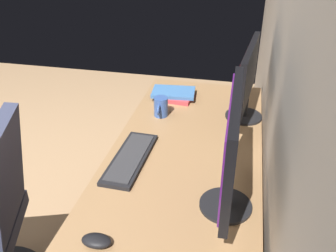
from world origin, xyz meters
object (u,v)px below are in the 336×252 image
(mouse_main, at_px, (96,241))
(keyboard_main, at_px, (130,158))
(monitor_primary, at_px, (248,77))
(book_stack_near, at_px, (174,94))
(monitor_secondary, at_px, (231,148))
(coffee_mug, at_px, (161,107))

(mouse_main, bearing_deg, keyboard_main, -175.78)
(keyboard_main, bearing_deg, mouse_main, 4.22)
(monitor_primary, bearing_deg, keyboard_main, -42.80)
(keyboard_main, height_order, mouse_main, mouse_main)
(monitor_primary, xyz_separation_m, book_stack_near, (-0.16, -0.42, -0.21))
(monitor_secondary, bearing_deg, keyboard_main, -115.91)
(monitor_secondary, relative_size, coffee_mug, 4.60)
(book_stack_near, xyz_separation_m, coffee_mug, (0.24, -0.03, 0.03))
(book_stack_near, bearing_deg, keyboard_main, -5.51)
(monitor_secondary, height_order, keyboard_main, monitor_secondary)
(monitor_secondary, xyz_separation_m, mouse_main, (0.28, -0.41, -0.25))
(mouse_main, distance_m, book_stack_near, 1.17)
(monitor_primary, relative_size, mouse_main, 5.26)
(monitor_secondary, xyz_separation_m, keyboard_main, (-0.21, -0.44, -0.26))
(monitor_secondary, bearing_deg, monitor_primary, 176.82)
(monitor_primary, bearing_deg, book_stack_near, -110.90)
(monitor_primary, relative_size, coffee_mug, 4.68)
(mouse_main, xyz_separation_m, book_stack_near, (-1.17, 0.03, 0.01))
(keyboard_main, xyz_separation_m, book_stack_near, (-0.68, 0.07, 0.01))
(monitor_primary, relative_size, monitor_secondary, 1.02)
(monitor_primary, relative_size, book_stack_near, 2.03)
(monitor_primary, bearing_deg, mouse_main, -23.79)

